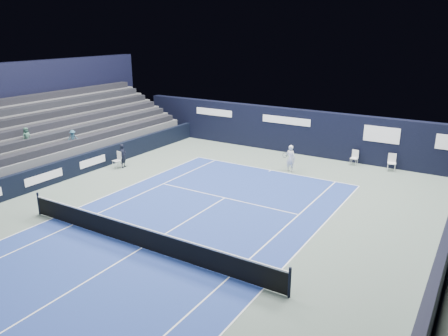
# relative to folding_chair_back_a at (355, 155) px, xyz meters

# --- Properties ---
(ground) EXTENTS (48.00, 48.00, 0.00)m
(ground) POSITION_rel_folding_chair_back_a_xyz_m (-4.08, -13.81, -0.65)
(ground) COLOR #58685C
(ground) RESTS_ON ground
(court_surface) EXTENTS (10.97, 23.77, 0.01)m
(court_surface) POSITION_rel_folding_chair_back_a_xyz_m (-4.08, -15.81, -0.65)
(court_surface) COLOR navy
(court_surface) RESTS_ON ground
(folding_chair_back_a) EXTENTS (0.44, 0.47, 0.98)m
(folding_chair_back_a) POSITION_rel_folding_chair_back_a_xyz_m (0.00, 0.00, 0.00)
(folding_chair_back_a) COLOR silver
(folding_chair_back_a) RESTS_ON ground
(folding_chair_back_b) EXTENTS (0.57, 0.56, 1.09)m
(folding_chair_back_b) POSITION_rel_folding_chair_back_a_xyz_m (2.30, -0.06, -0.03)
(folding_chair_back_b) COLOR white
(folding_chair_back_b) RESTS_ON ground
(line_judge_chair) EXTENTS (0.54, 0.53, 1.05)m
(line_judge_chair) POSITION_rel_folding_chair_back_a_xyz_m (-12.53, -8.55, -0.05)
(line_judge_chair) COLOR silver
(line_judge_chair) RESTS_ON ground
(line_judge) EXTENTS (0.51, 0.64, 1.52)m
(line_judge) POSITION_rel_folding_chair_back_a_xyz_m (-12.33, -8.28, 0.11)
(line_judge) COLOR black
(line_judge) RESTS_ON ground
(court_markings) EXTENTS (11.03, 23.83, 0.00)m
(court_markings) POSITION_rel_folding_chair_back_a_xyz_m (-4.08, -15.81, -0.64)
(court_markings) COLOR white
(court_markings) RESTS_ON court_surface
(tennis_net) EXTENTS (12.90, 0.10, 1.10)m
(tennis_net) POSITION_rel_folding_chair_back_a_xyz_m (-4.08, -15.81, -0.14)
(tennis_net) COLOR black
(tennis_net) RESTS_ON ground
(back_sponsor_wall) EXTENTS (26.00, 0.63, 3.10)m
(back_sponsor_wall) POSITION_rel_folding_chair_back_a_xyz_m (-4.07, 0.69, 0.90)
(back_sponsor_wall) COLOR black
(back_sponsor_wall) RESTS_ON ground
(side_barrier_left) EXTENTS (0.33, 22.00, 1.20)m
(side_barrier_left) POSITION_rel_folding_chair_back_a_xyz_m (-13.58, -9.84, -0.05)
(side_barrier_left) COLOR black
(side_barrier_left) RESTS_ON ground
(spectator_stand) EXTENTS (6.00, 18.00, 6.40)m
(spectator_stand) POSITION_rel_folding_chair_back_a_xyz_m (-17.36, -8.82, 1.30)
(spectator_stand) COLOR #4A4A4C
(spectator_stand) RESTS_ON ground
(tennis_player) EXTENTS (0.67, 0.86, 1.67)m
(tennis_player) POSITION_rel_folding_chair_back_a_xyz_m (-2.99, -3.48, 0.19)
(tennis_player) COLOR white
(tennis_player) RESTS_ON ground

